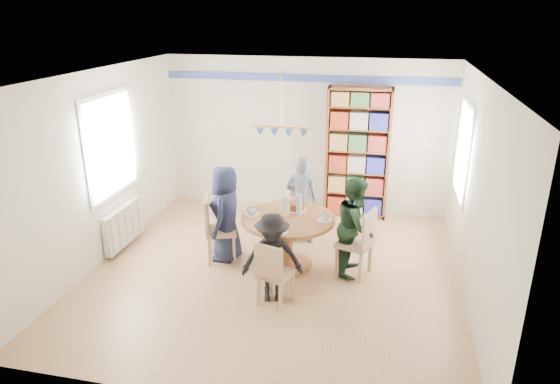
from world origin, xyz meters
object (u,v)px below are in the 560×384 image
(chair_far, at_px, (303,209))
(chair_near, at_px, (273,272))
(person_near, at_px, (272,258))
(bookshelf, at_px, (357,155))
(person_left, at_px, (226,214))
(radiator, at_px, (124,226))
(person_far, at_px, (301,200))
(chair_right, at_px, (360,240))
(person_right, at_px, (356,226))
(chair_left, at_px, (215,226))
(dining_table, at_px, (288,230))

(chair_far, xyz_separation_m, chair_near, (-0.01, -2.04, -0.01))
(person_near, xyz_separation_m, bookshelf, (0.79, 3.01, 0.53))
(bookshelf, bearing_deg, chair_far, -124.21)
(chair_far, distance_m, person_left, 1.36)
(radiator, height_order, person_far, person_far)
(radiator, distance_m, chair_near, 2.82)
(person_left, xyz_separation_m, bookshelf, (1.70, 2.06, 0.41))
(chair_right, height_order, person_right, person_right)
(chair_left, bearing_deg, chair_far, 44.05)
(person_left, xyz_separation_m, person_near, (0.90, -0.95, -0.12))
(chair_left, height_order, bookshelf, bookshelf)
(chair_far, relative_size, person_near, 0.76)
(dining_table, distance_m, chair_right, 1.01)
(person_right, bearing_deg, person_near, 139.47)
(chair_near, distance_m, person_far, 1.90)
(chair_near, relative_size, person_left, 0.61)
(chair_right, relative_size, person_far, 0.70)
(chair_near, bearing_deg, chair_left, 137.23)
(chair_near, bearing_deg, chair_far, 89.85)
(chair_near, height_order, bookshelf, bookshelf)
(radiator, xyz_separation_m, chair_far, (2.60, 0.94, 0.13))
(dining_table, xyz_separation_m, bookshelf, (0.78, 2.11, 0.55))
(chair_near, bearing_deg, bookshelf, 76.48)
(person_right, height_order, person_far, person_far)
(dining_table, height_order, person_far, person_far)
(dining_table, bearing_deg, chair_left, -177.69)
(radiator, relative_size, chair_far, 1.14)
(person_right, bearing_deg, chair_near, 144.50)
(radiator, relative_size, person_right, 0.73)
(chair_far, bearing_deg, person_right, -46.94)
(chair_right, height_order, person_near, person_near)
(chair_right, height_order, chair_far, chair_right)
(dining_table, relative_size, person_right, 0.95)
(person_left, bearing_deg, radiator, -92.07)
(chair_near, distance_m, person_right, 1.42)
(radiator, distance_m, dining_table, 2.57)
(chair_left, distance_m, chair_far, 1.50)
(chair_right, relative_size, chair_near, 1.13)
(dining_table, xyz_separation_m, person_right, (0.93, 0.04, 0.13))
(person_right, xyz_separation_m, person_far, (-0.89, 0.81, 0.01))
(dining_table, distance_m, person_right, 0.94)
(person_near, bearing_deg, person_far, 72.69)
(dining_table, height_order, bookshelf, bookshelf)
(person_right, height_order, bookshelf, bookshelf)
(person_near, relative_size, bookshelf, 0.52)
(chair_left, height_order, person_left, person_left)
(chair_right, relative_size, person_right, 0.71)
(chair_near, height_order, person_far, person_far)
(chair_near, relative_size, person_near, 0.74)
(chair_near, distance_m, person_left, 1.45)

